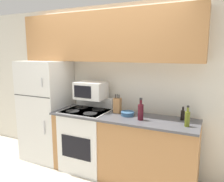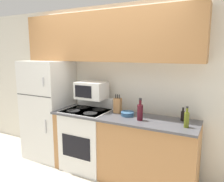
# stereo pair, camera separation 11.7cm
# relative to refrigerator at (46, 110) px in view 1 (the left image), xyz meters

# --- Properties ---
(ground_plane) EXTENTS (12.00, 12.00, 0.00)m
(ground_plane) POSITION_rel_refrigerator_xyz_m (1.05, -0.32, -0.84)
(ground_plane) COLOR beige
(wall_back) EXTENTS (8.00, 0.05, 2.55)m
(wall_back) POSITION_rel_refrigerator_xyz_m (1.05, 0.35, 0.43)
(wall_back) COLOR silver
(wall_back) RESTS_ON ground_plane
(lower_cabinets) EXTENTS (2.10, 0.62, 0.93)m
(lower_cabinets) POSITION_rel_refrigerator_xyz_m (1.43, -0.03, -0.38)
(lower_cabinets) COLOR #B27A47
(lower_cabinets) RESTS_ON ground_plane
(refrigerator) EXTENTS (0.75, 0.66, 1.69)m
(refrigerator) POSITION_rel_refrigerator_xyz_m (0.00, 0.00, 0.00)
(refrigerator) COLOR white
(refrigerator) RESTS_ON ground_plane
(upper_cabinets) EXTENTS (2.85, 0.31, 0.73)m
(upper_cabinets) POSITION_rel_refrigerator_xyz_m (1.05, 0.17, 1.21)
(upper_cabinets) COLOR #B27A47
(upper_cabinets) RESTS_ON refrigerator
(stove) EXTENTS (0.69, 0.60, 1.10)m
(stove) POSITION_rel_refrigerator_xyz_m (0.82, -0.04, -0.36)
(stove) COLOR white
(stove) RESTS_ON ground_plane
(microwave) EXTENTS (0.46, 0.33, 0.26)m
(microwave) POSITION_rel_refrigerator_xyz_m (0.85, 0.07, 0.40)
(microwave) COLOR white
(microwave) RESTS_ON stove
(knife_block) EXTENTS (0.10, 0.08, 0.28)m
(knife_block) POSITION_rel_refrigerator_xyz_m (1.30, 0.09, 0.20)
(knife_block) COLOR #B27A47
(knife_block) RESTS_ON lower_cabinets
(bowl) EXTENTS (0.20, 0.20, 0.06)m
(bowl) POSITION_rel_refrigerator_xyz_m (1.50, -0.00, 0.12)
(bowl) COLOR #335B84
(bowl) RESTS_ON lower_cabinets
(bottle_soy_sauce) EXTENTS (0.05, 0.05, 0.18)m
(bottle_soy_sauce) POSITION_rel_refrigerator_xyz_m (2.23, 0.13, 0.16)
(bottle_soy_sauce) COLOR black
(bottle_soy_sauce) RESTS_ON lower_cabinets
(bottle_wine_red) EXTENTS (0.08, 0.08, 0.30)m
(bottle_wine_red) POSITION_rel_refrigerator_xyz_m (1.72, -0.11, 0.21)
(bottle_wine_red) COLOR #470F19
(bottle_wine_red) RESTS_ON lower_cabinets
(bottle_olive_oil) EXTENTS (0.06, 0.06, 0.26)m
(bottle_olive_oil) POSITION_rel_refrigerator_xyz_m (2.32, -0.12, 0.19)
(bottle_olive_oil) COLOR #5B6619
(bottle_olive_oil) RESTS_ON lower_cabinets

